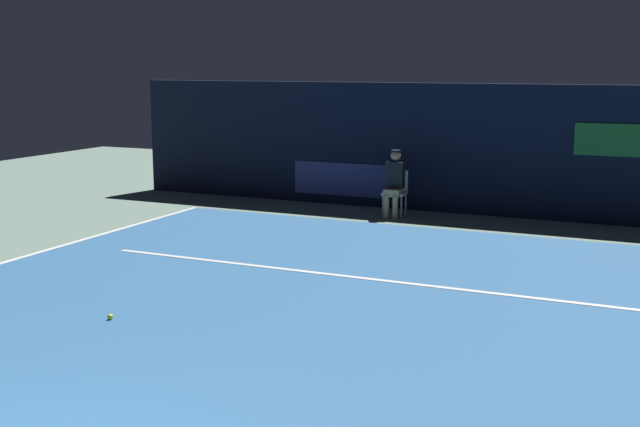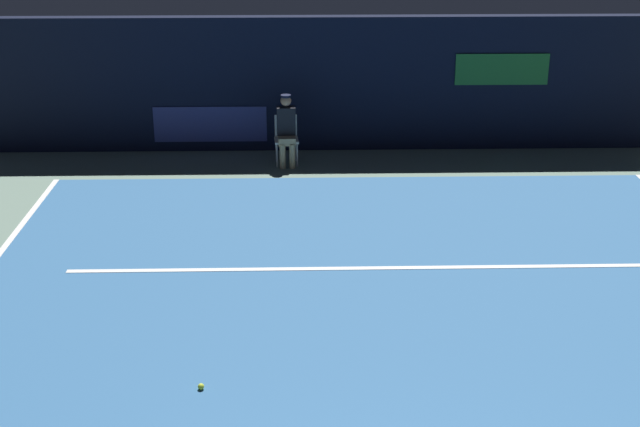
# 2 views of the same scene
# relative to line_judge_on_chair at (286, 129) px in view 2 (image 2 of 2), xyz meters

# --- Properties ---
(ground_plane) EXTENTS (30.77, 30.77, 0.00)m
(ground_plane) POSITION_rel_line_judge_on_chair_xyz_m (1.14, -6.76, -0.69)
(ground_plane) COLOR slate
(court_surface) EXTENTS (10.59, 11.86, 0.01)m
(court_surface) POSITION_rel_line_judge_on_chair_xyz_m (1.14, -6.76, -0.68)
(court_surface) COLOR #336699
(court_surface) RESTS_ON ground
(line_service) EXTENTS (8.26, 0.10, 0.01)m
(line_service) POSITION_rel_line_judge_on_chair_xyz_m (1.14, -4.69, -0.67)
(line_service) COLOR white
(line_service) RESTS_ON court_surface
(back_wall) EXTENTS (15.05, 0.33, 2.60)m
(back_wall) POSITION_rel_line_judge_on_chair_xyz_m (1.14, 1.02, 0.61)
(back_wall) COLOR black
(back_wall) RESTS_ON ground
(line_judge_on_chair) EXTENTS (0.46, 0.55, 1.32)m
(line_judge_on_chair) POSITION_rel_line_judge_on_chair_xyz_m (0.00, 0.00, 0.00)
(line_judge_on_chair) COLOR white
(line_judge_on_chair) RESTS_ON ground
(tennis_ball) EXTENTS (0.07, 0.07, 0.07)m
(tennis_ball) POSITION_rel_line_judge_on_chair_xyz_m (-0.83, -7.67, -0.64)
(tennis_ball) COLOR #CCE033
(tennis_ball) RESTS_ON court_surface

